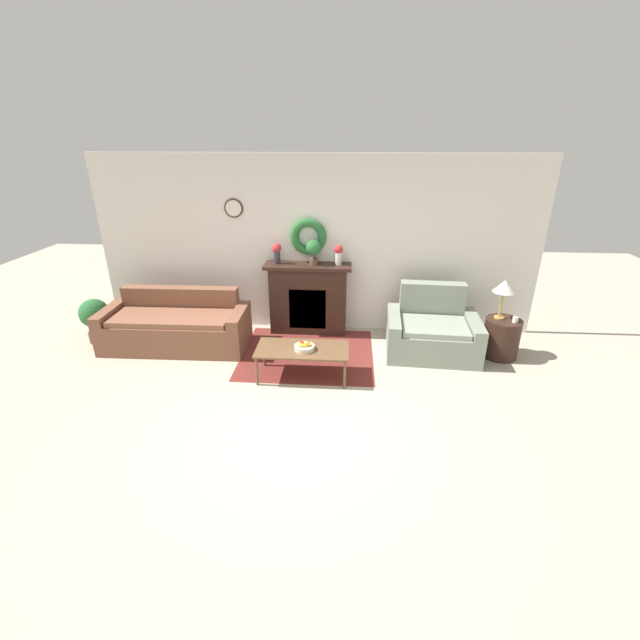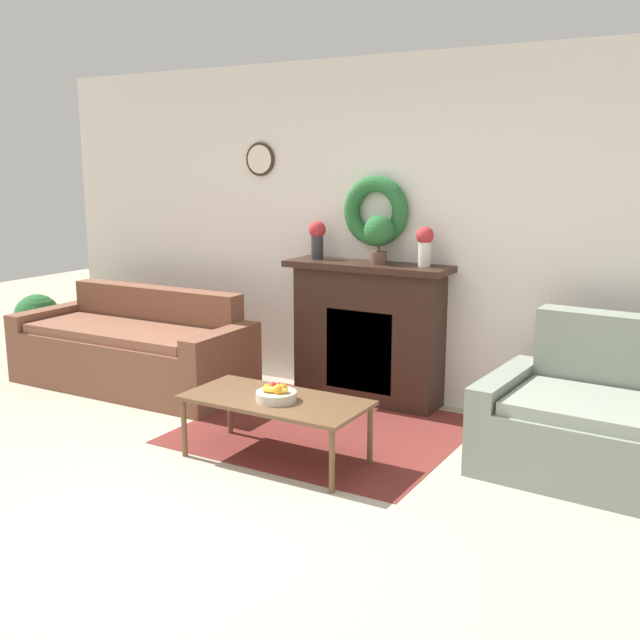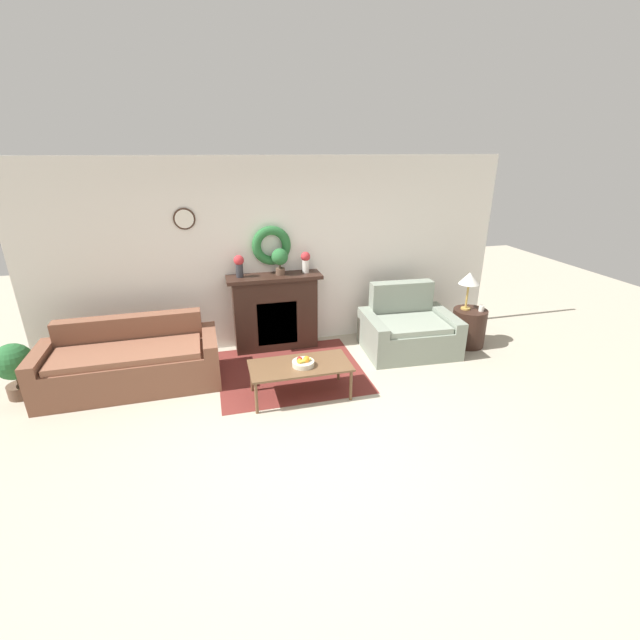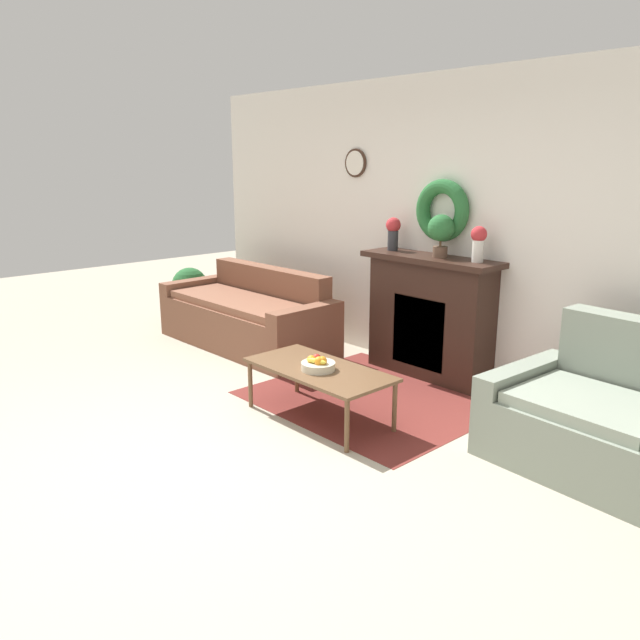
% 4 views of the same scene
% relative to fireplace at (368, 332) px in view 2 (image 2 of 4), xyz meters
% --- Properties ---
extents(ground_plane, '(16.00, 16.00, 0.00)m').
position_rel_fireplace_xyz_m(ground_plane, '(0.10, -2.51, -0.57)').
color(ground_plane, '#ADA38E').
extents(floor_rug, '(1.89, 1.67, 0.01)m').
position_rel_fireplace_xyz_m(floor_rug, '(0.06, -0.79, -0.56)').
color(floor_rug, maroon).
rests_on(floor_rug, ground_plane).
extents(wall_back, '(6.80, 0.19, 2.70)m').
position_rel_fireplace_xyz_m(wall_back, '(0.10, 0.20, 0.79)').
color(wall_back, white).
rests_on(wall_back, ground_plane).
extents(fireplace, '(1.33, 0.41, 1.12)m').
position_rel_fireplace_xyz_m(fireplace, '(0.00, 0.00, 0.00)').
color(fireplace, '#331E16').
rests_on(fireplace, ground_plane).
extents(couch_left, '(2.11, 0.90, 0.82)m').
position_rel_fireplace_xyz_m(couch_left, '(-1.91, -0.65, -0.26)').
color(couch_left, brown).
rests_on(couch_left, ground_plane).
extents(loveseat_right, '(1.34, 1.05, 0.94)m').
position_rel_fireplace_xyz_m(loveseat_right, '(1.85, -0.57, -0.25)').
color(loveseat_right, gray).
rests_on(loveseat_right, ground_plane).
extents(coffee_table, '(1.19, 0.57, 0.42)m').
position_rel_fireplace_xyz_m(coffee_table, '(0.06, -1.42, -0.18)').
color(coffee_table, brown).
rests_on(coffee_table, ground_plane).
extents(fruit_bowl, '(0.26, 0.26, 0.12)m').
position_rel_fireplace_xyz_m(fruit_bowl, '(0.09, -1.46, -0.11)').
color(fruit_bowl, beige).
rests_on(fruit_bowl, coffee_table).
extents(vase_on_mantel_left, '(0.14, 0.14, 0.31)m').
position_rel_fireplace_xyz_m(vase_on_mantel_left, '(-0.47, 0.01, 0.74)').
color(vase_on_mantel_left, '#2D2D33').
rests_on(vase_on_mantel_left, fireplace).
extents(vase_on_mantel_right, '(0.13, 0.13, 0.30)m').
position_rel_fireplace_xyz_m(vase_on_mantel_right, '(0.46, 0.01, 0.73)').
color(vase_on_mantel_right, silver).
rests_on(vase_on_mantel_right, fireplace).
extents(potted_plant_on_mantel, '(0.23, 0.23, 0.37)m').
position_rel_fireplace_xyz_m(potted_plant_on_mantel, '(0.09, -0.01, 0.79)').
color(potted_plant_on_mantel, brown).
rests_on(potted_plant_on_mantel, fireplace).
extents(potted_plant_floor_by_couch, '(0.43, 0.43, 0.68)m').
position_rel_fireplace_xyz_m(potted_plant_floor_by_couch, '(-3.18, -0.59, -0.16)').
color(potted_plant_floor_by_couch, brown).
rests_on(potted_plant_floor_by_couch, ground_plane).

